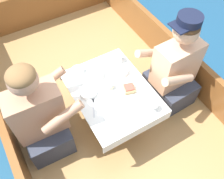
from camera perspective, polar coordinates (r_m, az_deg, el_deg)
name	(u,v)px	position (r m, az deg, el deg)	size (l,w,h in m)	color
ground_plane	(111,128)	(2.71, -0.34, -8.69)	(60.00, 60.00, 0.00)	navy
boat_deck	(110,121)	(2.58, -0.35, -7.22)	(1.87, 3.44, 0.28)	#A87F4C
gunwale_port	(14,150)	(2.23, -21.54, -12.70)	(0.06, 3.44, 0.38)	brown
gunwale_starboard	(186,66)	(2.69, 16.64, 5.09)	(0.06, 3.44, 0.38)	brown
bow_coaming	(44,5)	(3.43, -15.36, 18.05)	(1.75, 0.06, 0.44)	brown
cockpit_table	(112,94)	(2.13, 0.00, -1.03)	(0.63, 0.82, 0.42)	#B2B2B7
person_port	(41,118)	(2.06, -16.01, -6.27)	(0.54, 0.46, 0.97)	#333847
person_starboard	(174,70)	(2.34, 14.00, 4.36)	(0.53, 0.45, 0.99)	#333847
plate_sandwich	(129,90)	(2.10, 3.86, -0.20)	(0.21, 0.21, 0.01)	white
plate_bread	(116,110)	(1.98, 0.96, -4.80)	(0.17, 0.17, 0.01)	white
sandwich	(129,88)	(2.08, 3.90, 0.25)	(0.11, 0.11, 0.05)	tan
bowl_port_near	(88,92)	(2.07, -5.52, -0.53)	(0.15, 0.15, 0.04)	white
bowl_starboard_near	(78,70)	(2.23, -7.82, 4.34)	(0.11, 0.11, 0.04)	white
bowl_center_far	(97,74)	(2.19, -3.54, 3.52)	(0.13, 0.13, 0.04)	white
bowl_port_far	(122,71)	(2.21, 2.30, 4.18)	(0.11, 0.11, 0.04)	white
coffee_cup_port	(153,106)	(2.00, 9.38, -3.81)	(0.10, 0.08, 0.06)	white
coffee_cup_starboard	(119,58)	(2.30, 1.56, 7.22)	(0.10, 0.07, 0.06)	white
tin_can	(109,86)	(2.09, -0.62, 0.77)	(0.07, 0.07, 0.05)	silver
utensil_spoon_port	(106,60)	(2.32, -1.45, 6.70)	(0.11, 0.15, 0.01)	silver
utensil_spoon_center	(94,65)	(2.28, -4.07, 5.59)	(0.15, 0.10, 0.01)	silver
utensil_fork_port	(93,106)	(2.01, -4.25, -3.82)	(0.09, 0.16, 0.00)	silver
utensil_knife_starboard	(99,103)	(2.03, -3.00, -3.16)	(0.04, 0.17, 0.00)	silver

